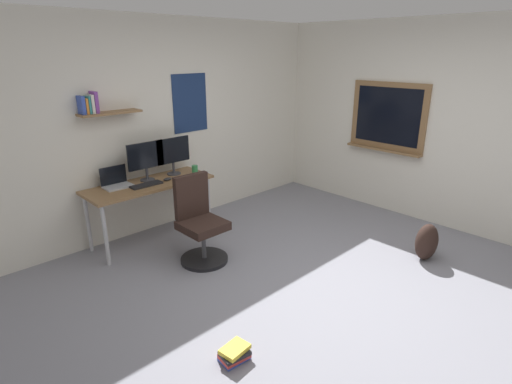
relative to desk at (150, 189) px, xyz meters
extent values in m
plane|color=gray|center=(0.56, -2.08, -0.65)|extent=(5.20, 5.20, 0.00)
cube|color=silver|center=(0.56, 0.37, 0.65)|extent=(5.00, 0.10, 2.60)
cube|color=olive|center=(-0.28, 0.22, 0.90)|extent=(0.68, 0.20, 0.02)
cube|color=navy|center=(0.85, 0.31, 0.90)|extent=(0.52, 0.01, 0.74)
cube|color=#3851B2|center=(-0.57, 0.24, 1.00)|extent=(0.04, 0.14, 0.19)
cube|color=orange|center=(-0.53, 0.24, 0.99)|extent=(0.03, 0.14, 0.16)
cube|color=teal|center=(-0.50, 0.24, 1.00)|extent=(0.02, 0.14, 0.18)
cube|color=silver|center=(-0.47, 0.24, 1.01)|extent=(0.03, 0.14, 0.20)
cube|color=#7A3D99|center=(-0.42, 0.24, 1.02)|extent=(0.04, 0.14, 0.23)
cube|color=silver|center=(3.01, -2.08, 0.65)|extent=(0.10, 5.00, 2.60)
cube|color=olive|center=(2.95, -1.36, 0.70)|extent=(0.04, 1.10, 0.90)
cube|color=black|center=(2.93, -1.36, 0.70)|extent=(0.01, 0.94, 0.76)
cube|color=olive|center=(2.90, -1.36, 0.23)|extent=(0.12, 1.10, 0.03)
cube|color=olive|center=(0.00, 0.00, 0.06)|extent=(1.49, 0.57, 0.03)
cylinder|color=#B7B7BC|center=(-0.68, -0.23, -0.30)|extent=(0.04, 0.04, 0.70)
cylinder|color=#B7B7BC|center=(0.68, -0.23, -0.30)|extent=(0.04, 0.04, 0.70)
cylinder|color=#B7B7BC|center=(-0.68, 0.23, -0.30)|extent=(0.04, 0.04, 0.70)
cylinder|color=#B7B7BC|center=(0.68, 0.23, -0.30)|extent=(0.04, 0.04, 0.70)
cylinder|color=black|center=(0.12, -0.87, -0.63)|extent=(0.52, 0.52, 0.04)
cylinder|color=#4C4C51|center=(0.12, -0.87, -0.44)|extent=(0.05, 0.05, 0.34)
cube|color=black|center=(0.12, -0.87, -0.23)|extent=(0.44, 0.44, 0.09)
cube|color=black|center=(0.13, -0.67, 0.06)|extent=(0.40, 0.09, 0.48)
cube|color=#ADAFB5|center=(-0.33, 0.10, 0.09)|extent=(0.31, 0.21, 0.02)
cube|color=black|center=(-0.33, 0.20, 0.20)|extent=(0.31, 0.01, 0.21)
cylinder|color=#38383D|center=(0.04, 0.10, 0.08)|extent=(0.17, 0.17, 0.01)
cylinder|color=#38383D|center=(0.04, 0.10, 0.16)|extent=(0.03, 0.03, 0.14)
cube|color=black|center=(0.04, 0.09, 0.39)|extent=(0.46, 0.02, 0.31)
cylinder|color=#38383D|center=(0.41, 0.10, 0.08)|extent=(0.17, 0.17, 0.01)
cylinder|color=#38383D|center=(0.41, 0.10, 0.16)|extent=(0.03, 0.03, 0.14)
cube|color=black|center=(0.41, 0.09, 0.39)|extent=(0.46, 0.02, 0.31)
cube|color=black|center=(-0.07, -0.07, 0.09)|extent=(0.37, 0.13, 0.02)
ellipsoid|color=#262628|center=(0.21, -0.07, 0.09)|extent=(0.10, 0.06, 0.03)
cylinder|color=#338C4C|center=(0.64, -0.02, 0.12)|extent=(0.08, 0.08, 0.09)
ellipsoid|color=black|center=(1.91, -2.54, -0.44)|extent=(0.32, 0.22, 0.42)
cube|color=#3851B2|center=(-0.64, -2.24, -0.64)|extent=(0.22, 0.17, 0.02)
cube|color=#C63833|center=(-0.65, -2.25, -0.61)|extent=(0.23, 0.18, 0.03)
cube|color=black|center=(-0.65, -2.25, -0.58)|extent=(0.23, 0.18, 0.03)
cube|color=gold|center=(-0.64, -2.25, -0.55)|extent=(0.23, 0.17, 0.03)
camera|label=1|loc=(-2.22, -4.12, 1.55)|focal=28.35mm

